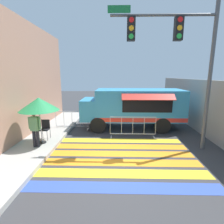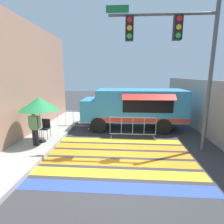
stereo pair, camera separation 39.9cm
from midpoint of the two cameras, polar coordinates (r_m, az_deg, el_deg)
The scene contains 10 objects.
ground_plane at distance 7.23m, azimuth 2.05°, elevation -14.91°, with size 60.00×60.00×0.00m, color #38383A.
concrete_wall_right at distance 10.70m, azimuth 29.92°, elevation 0.88°, with size 0.20×16.00×3.02m.
crosswalk_painted at distance 7.27m, azimuth 2.06°, elevation -14.74°, with size 6.40×4.36×0.01m.
food_truck at distance 10.80m, azimuth 7.76°, elevation 2.08°, with size 6.09×2.74×2.42m.
traffic_signal_pole at distance 7.94m, azimuth 22.14°, elevation 18.70°, with size 4.35×0.29×6.09m.
patio_umbrella at distance 8.50m, azimuth -21.54°, elevation 2.50°, with size 1.74×1.74×2.13m.
folding_chair at distance 9.29m, azimuth -19.74°, elevation -4.51°, with size 0.41×0.41×0.95m.
vendor_person at distance 8.32m, azimuth -22.73°, elevation -4.29°, with size 0.53×0.21×1.61m.
barricade_front at distance 9.28m, azimuth 8.01°, elevation -5.02°, with size 2.42×0.44×1.14m.
barricade_side at distance 10.97m, azimuth -11.50°, elevation -2.54°, with size 2.02×0.44×1.14m.
Camera 2 is at (0.40, -6.44, 3.27)m, focal length 28.00 mm.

